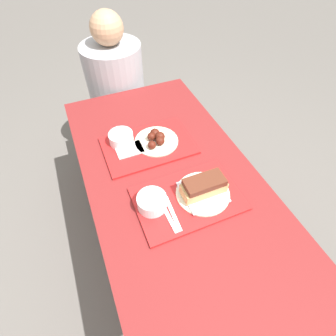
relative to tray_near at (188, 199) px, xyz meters
name	(u,v)px	position (x,y,z in m)	size (l,w,h in m)	color
ground_plane	(171,248)	(-0.01, 0.14, -0.78)	(12.00, 12.00, 0.00)	#605B56
picnic_table	(172,191)	(-0.01, 0.14, -0.12)	(0.76, 1.52, 0.78)	maroon
picnic_bench_far	(124,120)	(-0.01, 1.12, -0.41)	(0.72, 0.28, 0.46)	maroon
tray_near	(188,199)	(0.00, 0.00, 0.00)	(0.45, 0.29, 0.01)	red
tray_far	(148,145)	(-0.05, 0.37, 0.00)	(0.45, 0.29, 0.01)	red
bowl_coleslaw_near	(152,201)	(-0.15, 0.02, 0.04)	(0.12, 0.12, 0.06)	white
brisket_sandwich_plate	(203,189)	(0.07, 0.00, 0.04)	(0.23, 0.23, 0.09)	beige
plastic_fork_near	(168,215)	(-0.11, -0.05, 0.01)	(0.02, 0.17, 0.00)	white
plastic_knife_near	(173,213)	(-0.09, -0.05, 0.01)	(0.02, 0.17, 0.00)	white
bowl_coleslaw_far	(121,138)	(-0.16, 0.44, 0.04)	(0.12, 0.12, 0.06)	white
wings_plate_far	(156,139)	(0.00, 0.37, 0.03)	(0.22, 0.22, 0.06)	beige
napkin_far	(130,150)	(-0.14, 0.37, 0.01)	(0.13, 0.09, 0.01)	white
person_seated_across	(115,78)	(-0.03, 1.12, -0.03)	(0.39, 0.39, 0.72)	#9E9EA3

